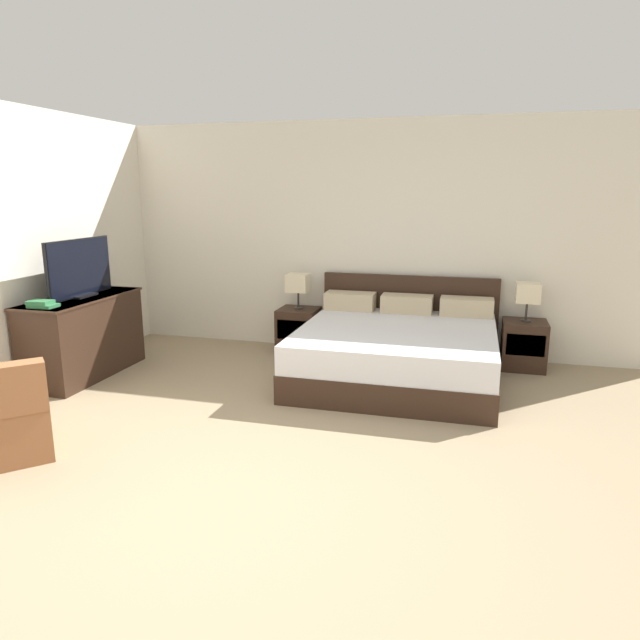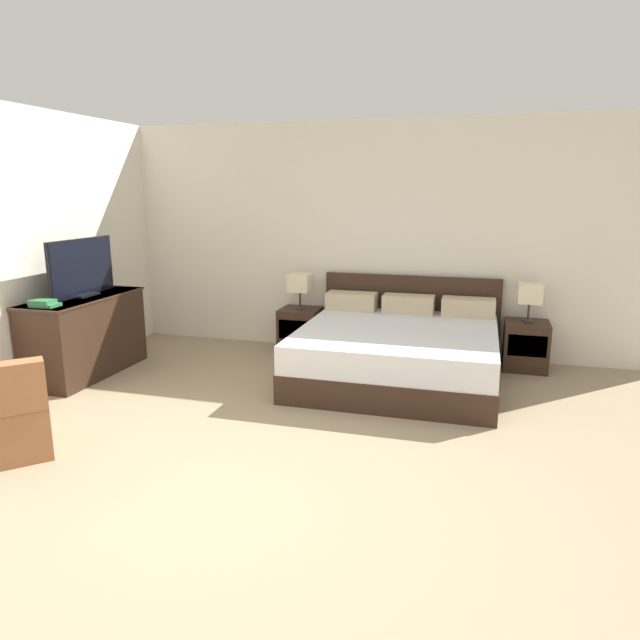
{
  "view_description": "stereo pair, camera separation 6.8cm",
  "coord_description": "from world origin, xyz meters",
  "px_view_note": "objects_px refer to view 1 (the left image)",
  "views": [
    {
      "loc": [
        1.35,
        -2.87,
        1.93
      ],
      "look_at": [
        0.01,
        2.11,
        0.75
      ],
      "focal_mm": 32.0,
      "sensor_mm": 36.0,
      "label": 1
    },
    {
      "loc": [
        1.42,
        -2.85,
        1.93
      ],
      "look_at": [
        0.01,
        2.11,
        0.75
      ],
      "focal_mm": 32.0,
      "sensor_mm": 36.0,
      "label": 2
    }
  ],
  "objects_px": {
    "bed": "(397,351)",
    "dresser": "(83,335)",
    "nightstand_right": "(524,345)",
    "book_red_cover": "(43,306)",
    "nightstand_left": "(299,330)",
    "book_blue_cover": "(40,302)",
    "tv": "(80,269)",
    "table_lamp_left": "(298,283)",
    "table_lamp_right": "(528,293)"
  },
  "relations": [
    {
      "from": "table_lamp_left",
      "to": "nightstand_left",
      "type": "bearing_deg",
      "value": -90.0
    },
    {
      "from": "nightstand_left",
      "to": "dresser",
      "type": "xyz_separation_m",
      "value": [
        -1.92,
        -1.46,
        0.17
      ]
    },
    {
      "from": "bed",
      "to": "nightstand_right",
      "type": "bearing_deg",
      "value": 28.89
    },
    {
      "from": "book_blue_cover",
      "to": "tv",
      "type": "bearing_deg",
      "value": 88.12
    },
    {
      "from": "bed",
      "to": "dresser",
      "type": "relative_size",
      "value": 1.45
    },
    {
      "from": "nightstand_right",
      "to": "dresser",
      "type": "relative_size",
      "value": 0.38
    },
    {
      "from": "book_blue_cover",
      "to": "nightstand_right",
      "type": "bearing_deg",
      "value": 23.87
    },
    {
      "from": "table_lamp_left",
      "to": "book_red_cover",
      "type": "distance_m",
      "value": 2.77
    },
    {
      "from": "table_lamp_left",
      "to": "tv",
      "type": "xyz_separation_m",
      "value": [
        -1.92,
        -1.43,
        0.29
      ]
    },
    {
      "from": "nightstand_right",
      "to": "tv",
      "type": "height_order",
      "value": "tv"
    },
    {
      "from": "table_lamp_left",
      "to": "book_blue_cover",
      "type": "distance_m",
      "value": 2.79
    },
    {
      "from": "bed",
      "to": "dresser",
      "type": "distance_m",
      "value": 3.31
    },
    {
      "from": "nightstand_right",
      "to": "nightstand_left",
      "type": "bearing_deg",
      "value": 180.0
    },
    {
      "from": "tv",
      "to": "book_blue_cover",
      "type": "relative_size",
      "value": 4.4
    },
    {
      "from": "bed",
      "to": "nightstand_left",
      "type": "bearing_deg",
      "value": 151.11
    },
    {
      "from": "nightstand_right",
      "to": "book_red_cover",
      "type": "relative_size",
      "value": 2.12
    },
    {
      "from": "bed",
      "to": "nightstand_left",
      "type": "height_order",
      "value": "bed"
    },
    {
      "from": "bed",
      "to": "nightstand_right",
      "type": "relative_size",
      "value": 3.85
    },
    {
      "from": "nightstand_right",
      "to": "table_lamp_right",
      "type": "height_order",
      "value": "table_lamp_right"
    },
    {
      "from": "bed",
      "to": "book_blue_cover",
      "type": "distance_m",
      "value": 3.53
    },
    {
      "from": "book_red_cover",
      "to": "book_blue_cover",
      "type": "relative_size",
      "value": 1.15
    },
    {
      "from": "nightstand_left",
      "to": "nightstand_right",
      "type": "relative_size",
      "value": 1.0
    },
    {
      "from": "dresser",
      "to": "table_lamp_right",
      "type": "bearing_deg",
      "value": 17.99
    },
    {
      "from": "nightstand_left",
      "to": "book_blue_cover",
      "type": "distance_m",
      "value": 2.86
    },
    {
      "from": "dresser",
      "to": "tv",
      "type": "distance_m",
      "value": 0.7
    },
    {
      "from": "dresser",
      "to": "book_blue_cover",
      "type": "xyz_separation_m",
      "value": [
        -0.02,
        -0.54,
        0.46
      ]
    },
    {
      "from": "bed",
      "to": "table_lamp_right",
      "type": "bearing_deg",
      "value": 28.94
    },
    {
      "from": "tv",
      "to": "book_red_cover",
      "type": "xyz_separation_m",
      "value": [
        0.01,
        -0.58,
        -0.28
      ]
    },
    {
      "from": "tv",
      "to": "nightstand_left",
      "type": "bearing_deg",
      "value": 36.68
    },
    {
      "from": "nightstand_right",
      "to": "table_lamp_right",
      "type": "xyz_separation_m",
      "value": [
        -0.0,
        0.0,
        0.58
      ]
    },
    {
      "from": "nightstand_left",
      "to": "dresser",
      "type": "relative_size",
      "value": 0.38
    },
    {
      "from": "table_lamp_right",
      "to": "dresser",
      "type": "distance_m",
      "value": 4.76
    },
    {
      "from": "table_lamp_right",
      "to": "tv",
      "type": "xyz_separation_m",
      "value": [
        -4.51,
        -1.43,
        0.29
      ]
    },
    {
      "from": "tv",
      "to": "book_blue_cover",
      "type": "xyz_separation_m",
      "value": [
        -0.02,
        -0.58,
        -0.24
      ]
    },
    {
      "from": "book_blue_cover",
      "to": "dresser",
      "type": "bearing_deg",
      "value": 88.27
    },
    {
      "from": "nightstand_left",
      "to": "nightstand_right",
      "type": "xyz_separation_m",
      "value": [
        2.6,
        0.0,
        0.0
      ]
    },
    {
      "from": "nightstand_left",
      "to": "book_red_cover",
      "type": "distance_m",
      "value": 2.83
    },
    {
      "from": "tv",
      "to": "book_red_cover",
      "type": "relative_size",
      "value": 3.83
    },
    {
      "from": "nightstand_left",
      "to": "table_lamp_right",
      "type": "distance_m",
      "value": 2.66
    },
    {
      "from": "nightstand_left",
      "to": "dresser",
      "type": "distance_m",
      "value": 2.42
    },
    {
      "from": "bed",
      "to": "book_blue_cover",
      "type": "xyz_separation_m",
      "value": [
        -3.23,
        -1.29,
        0.59
      ]
    },
    {
      "from": "book_red_cover",
      "to": "book_blue_cover",
      "type": "xyz_separation_m",
      "value": [
        -0.03,
        0.0,
        0.03
      ]
    },
    {
      "from": "nightstand_right",
      "to": "dresser",
      "type": "bearing_deg",
      "value": -162.03
    },
    {
      "from": "dresser",
      "to": "book_blue_cover",
      "type": "distance_m",
      "value": 0.71
    },
    {
      "from": "book_red_cover",
      "to": "bed",
      "type": "bearing_deg",
      "value": 21.93
    },
    {
      "from": "nightstand_left",
      "to": "tv",
      "type": "relative_size",
      "value": 0.55
    },
    {
      "from": "nightstand_left",
      "to": "book_blue_cover",
      "type": "xyz_separation_m",
      "value": [
        -1.94,
        -2.01,
        0.63
      ]
    },
    {
      "from": "nightstand_right",
      "to": "dresser",
      "type": "distance_m",
      "value": 4.75
    },
    {
      "from": "nightstand_left",
      "to": "table_lamp_left",
      "type": "xyz_separation_m",
      "value": [
        0.0,
        0.0,
        0.58
      ]
    },
    {
      "from": "nightstand_right",
      "to": "book_red_cover",
      "type": "bearing_deg",
      "value": -155.98
    }
  ]
}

